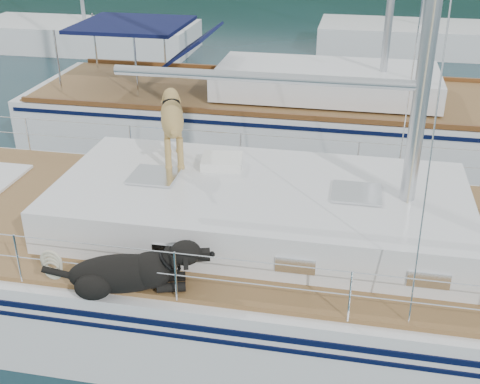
# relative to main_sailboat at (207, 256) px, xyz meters

# --- Properties ---
(ground) EXTENTS (120.00, 120.00, 0.00)m
(ground) POSITION_rel_main_sailboat_xyz_m (-0.09, 0.00, -0.68)
(ground) COLOR black
(ground) RESTS_ON ground
(main_sailboat) EXTENTS (12.00, 4.03, 14.01)m
(main_sailboat) POSITION_rel_main_sailboat_xyz_m (0.00, 0.00, 0.00)
(main_sailboat) COLOR white
(main_sailboat) RESTS_ON ground
(neighbor_sailboat) EXTENTS (11.00, 3.50, 13.30)m
(neighbor_sailboat) POSITION_rel_main_sailboat_xyz_m (0.05, 6.28, -0.05)
(neighbor_sailboat) COLOR white
(neighbor_sailboat) RESTS_ON ground
(bg_boat_west) EXTENTS (8.00, 3.00, 11.65)m
(bg_boat_west) POSITION_rel_main_sailboat_xyz_m (-8.09, 14.00, -0.23)
(bg_boat_west) COLOR white
(bg_boat_west) RESTS_ON ground
(bg_boat_center) EXTENTS (7.20, 3.00, 11.65)m
(bg_boat_center) POSITION_rel_main_sailboat_xyz_m (3.91, 16.00, -0.23)
(bg_boat_center) COLOR white
(bg_boat_center) RESTS_ON ground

